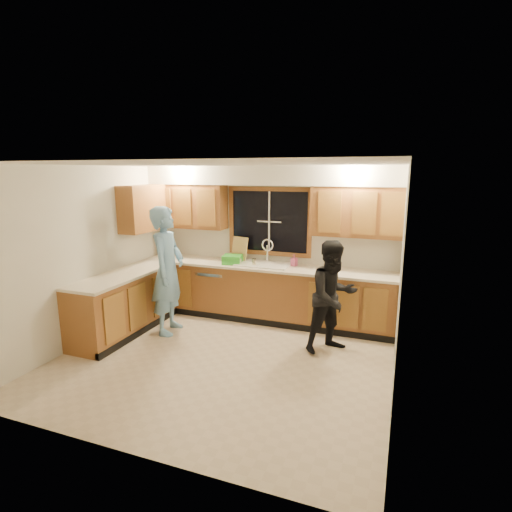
{
  "coord_description": "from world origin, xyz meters",
  "views": [
    {
      "loc": [
        2.08,
        -4.38,
        2.41
      ],
      "look_at": [
        0.22,
        0.65,
        1.28
      ],
      "focal_mm": 28.0,
      "sensor_mm": 36.0,
      "label": 1
    }
  ],
  "objects_px": {
    "dishwasher": "(217,290)",
    "man": "(168,271)",
    "bowl": "(329,268)",
    "stove": "(98,316)",
    "knife_block": "(171,250)",
    "sink": "(264,268)",
    "dish_crate": "(232,259)",
    "soap_bottle": "(294,260)",
    "woman": "(333,297)"
  },
  "relations": [
    {
      "from": "knife_block",
      "to": "bowl",
      "type": "relative_size",
      "value": 1.13
    },
    {
      "from": "dishwasher",
      "to": "stove",
      "type": "distance_m",
      "value": 2.04
    },
    {
      "from": "stove",
      "to": "dish_crate",
      "type": "relative_size",
      "value": 2.98
    },
    {
      "from": "knife_block",
      "to": "bowl",
      "type": "bearing_deg",
      "value": -17.96
    },
    {
      "from": "dishwasher",
      "to": "stove",
      "type": "height_order",
      "value": "stove"
    },
    {
      "from": "dishwasher",
      "to": "man",
      "type": "height_order",
      "value": "man"
    },
    {
      "from": "man",
      "to": "soap_bottle",
      "type": "xyz_separation_m",
      "value": [
        1.65,
        1.13,
        0.05
      ]
    },
    {
      "from": "knife_block",
      "to": "dish_crate",
      "type": "distance_m",
      "value": 1.25
    },
    {
      "from": "dish_crate",
      "to": "bowl",
      "type": "height_order",
      "value": "dish_crate"
    },
    {
      "from": "soap_bottle",
      "to": "woman",
      "type": "bearing_deg",
      "value": -49.71
    },
    {
      "from": "bowl",
      "to": "woman",
      "type": "bearing_deg",
      "value": -76.2
    },
    {
      "from": "sink",
      "to": "stove",
      "type": "height_order",
      "value": "sink"
    },
    {
      "from": "dish_crate",
      "to": "soap_bottle",
      "type": "distance_m",
      "value": 1.02
    },
    {
      "from": "woman",
      "to": "knife_block",
      "type": "height_order",
      "value": "woman"
    },
    {
      "from": "knife_block",
      "to": "sink",
      "type": "bearing_deg",
      "value": -19.97
    },
    {
      "from": "dishwasher",
      "to": "woman",
      "type": "xyz_separation_m",
      "value": [
        2.13,
        -0.8,
        0.36
      ]
    },
    {
      "from": "knife_block",
      "to": "stove",
      "type": "bearing_deg",
      "value": -109.31
    },
    {
      "from": "man",
      "to": "dish_crate",
      "type": "distance_m",
      "value": 1.13
    },
    {
      "from": "dishwasher",
      "to": "knife_block",
      "type": "height_order",
      "value": "knife_block"
    },
    {
      "from": "sink",
      "to": "dish_crate",
      "type": "distance_m",
      "value": 0.54
    },
    {
      "from": "dishwasher",
      "to": "man",
      "type": "bearing_deg",
      "value": -107.94
    },
    {
      "from": "stove",
      "to": "soap_bottle",
      "type": "xyz_separation_m",
      "value": [
        2.28,
        1.95,
        0.56
      ]
    },
    {
      "from": "sink",
      "to": "dish_crate",
      "type": "bearing_deg",
      "value": -171.37
    },
    {
      "from": "stove",
      "to": "knife_block",
      "type": "relative_size",
      "value": 3.79
    },
    {
      "from": "bowl",
      "to": "sink",
      "type": "bearing_deg",
      "value": -176.39
    },
    {
      "from": "dish_crate",
      "to": "soap_bottle",
      "type": "bearing_deg",
      "value": 11.29
    },
    {
      "from": "dishwasher",
      "to": "stove",
      "type": "bearing_deg",
      "value": -117.69
    },
    {
      "from": "sink",
      "to": "soap_bottle",
      "type": "relative_size",
      "value": 4.55
    },
    {
      "from": "man",
      "to": "soap_bottle",
      "type": "bearing_deg",
      "value": -65.71
    },
    {
      "from": "knife_block",
      "to": "bowl",
      "type": "height_order",
      "value": "knife_block"
    },
    {
      "from": "woman",
      "to": "bowl",
      "type": "bearing_deg",
      "value": 57.42
    },
    {
      "from": "dish_crate",
      "to": "soap_bottle",
      "type": "xyz_separation_m",
      "value": [
        1.0,
        0.2,
        0.02
      ]
    },
    {
      "from": "sink",
      "to": "woman",
      "type": "height_order",
      "value": "woman"
    },
    {
      "from": "sink",
      "to": "woman",
      "type": "bearing_deg",
      "value": -32.6
    },
    {
      "from": "woman",
      "to": "bowl",
      "type": "xyz_separation_m",
      "value": [
        -0.22,
        0.88,
        0.18
      ]
    },
    {
      "from": "dish_crate",
      "to": "soap_bottle",
      "type": "height_order",
      "value": "soap_bottle"
    },
    {
      "from": "knife_block",
      "to": "bowl",
      "type": "xyz_separation_m",
      "value": [
        2.82,
        0.01,
        -0.09
      ]
    },
    {
      "from": "bowl",
      "to": "dish_crate",
      "type": "bearing_deg",
      "value": -174.73
    },
    {
      "from": "woman",
      "to": "bowl",
      "type": "relative_size",
      "value": 7.29
    },
    {
      "from": "man",
      "to": "soap_bottle",
      "type": "relative_size",
      "value": 10.17
    },
    {
      "from": "stove",
      "to": "bowl",
      "type": "bearing_deg",
      "value": 33.49
    },
    {
      "from": "man",
      "to": "soap_bottle",
      "type": "distance_m",
      "value": 2.0
    },
    {
      "from": "dishwasher",
      "to": "dish_crate",
      "type": "height_order",
      "value": "dish_crate"
    },
    {
      "from": "bowl",
      "to": "stove",
      "type": "bearing_deg",
      "value": -146.51
    },
    {
      "from": "man",
      "to": "dish_crate",
      "type": "xyz_separation_m",
      "value": [
        0.65,
        0.93,
        0.03
      ]
    },
    {
      "from": "woman",
      "to": "dishwasher",
      "type": "bearing_deg",
      "value": 112.96
    },
    {
      "from": "dishwasher",
      "to": "knife_block",
      "type": "xyz_separation_m",
      "value": [
        -0.91,
        0.07,
        0.63
      ]
    },
    {
      "from": "dishwasher",
      "to": "dish_crate",
      "type": "distance_m",
      "value": 0.67
    },
    {
      "from": "stove",
      "to": "knife_block",
      "type": "distance_m",
      "value": 1.97
    },
    {
      "from": "man",
      "to": "woman",
      "type": "bearing_deg",
      "value": -95.57
    }
  ]
}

